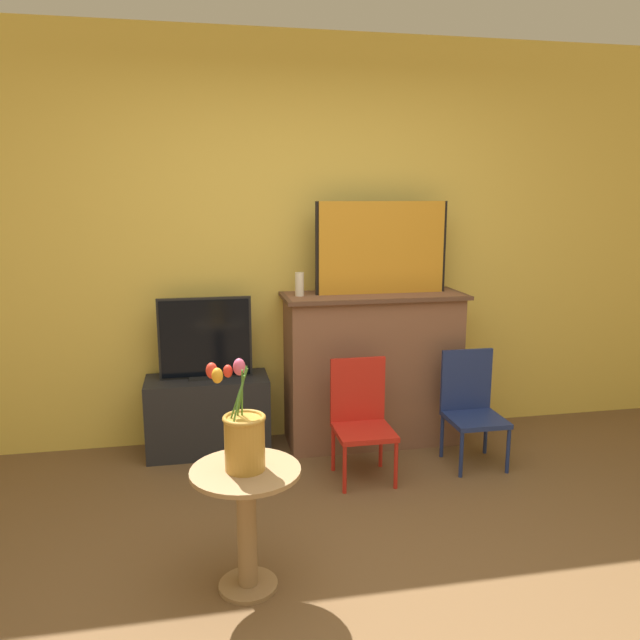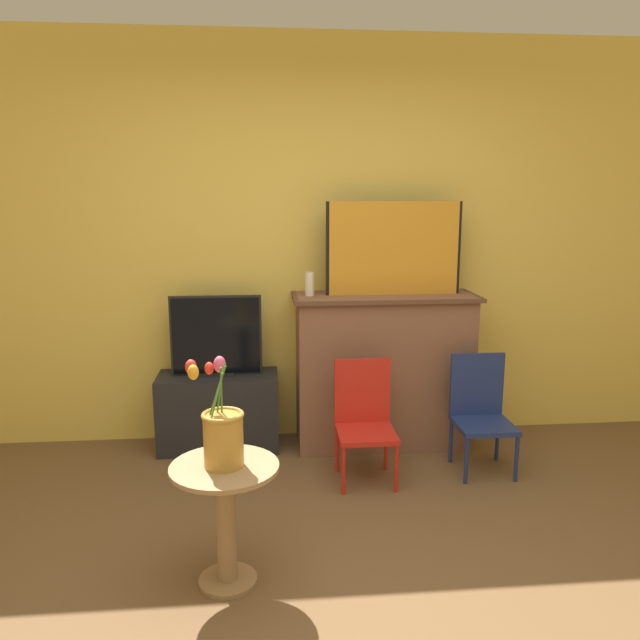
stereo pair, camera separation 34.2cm
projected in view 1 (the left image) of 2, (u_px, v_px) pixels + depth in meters
The scene contains 11 objects.
ground_plane at pixel (386, 632), 2.43m from camera, with size 14.00×14.00×0.00m, color brown.
wall_back at pixel (297, 243), 4.21m from camera, with size 8.00×0.06×2.70m.
fireplace_mantel at pixel (372, 366), 4.23m from camera, with size 1.21×0.47×1.03m.
painting at pixel (382, 248), 4.08m from camera, with size 0.89×0.03×0.60m.
mantel_candle at pixel (299, 284), 4.02m from camera, with size 0.06×0.06×0.15m.
tv_stand at pixel (208, 415), 4.09m from camera, with size 0.79×0.35×0.50m.
tv_monitor at pixel (205, 339), 3.99m from camera, with size 0.59×0.12×0.53m.
chair_red at pixel (361, 415), 3.72m from camera, with size 0.34×0.34×0.71m.
chair_blue at pixel (471, 404), 3.93m from camera, with size 0.34×0.34×0.71m.
side_table at pixel (246, 512), 2.63m from camera, with size 0.47×0.47×0.55m.
vase_tulips at pixel (243, 436), 2.57m from camera, with size 0.24×0.21×0.46m.
Camera 1 is at (-0.67, -2.05, 1.67)m, focal length 35.00 mm.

